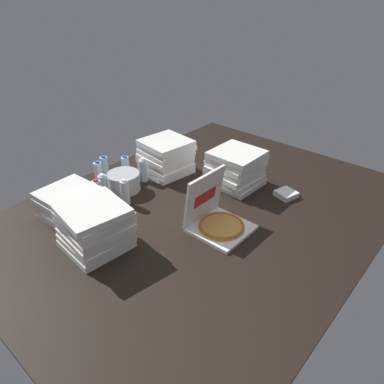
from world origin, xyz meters
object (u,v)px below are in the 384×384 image
water_bottle_6 (103,187)px  napkin_pile (286,194)px  pizza_stack_left_near (71,204)px  ice_bucket (124,182)px  water_bottle_4 (105,168)px  pizza_stack_center_near (166,156)px  water_bottle_1 (125,192)px  water_bottle_3 (97,192)px  water_bottle_0 (99,173)px  water_bottle_5 (143,170)px  open_pizza_box (216,218)px  pizza_stack_left_mid (95,227)px  water_bottle_2 (126,168)px  pizza_stack_left_far (236,168)px

water_bottle_6 → napkin_pile: size_ratio=1.46×
pizza_stack_left_near → napkin_pile: size_ratio=2.84×
ice_bucket → water_bottle_4: 0.30m
pizza_stack_center_near → water_bottle_1: bearing=-166.4°
water_bottle_3 → napkin_pile: water_bottle_3 is taller
water_bottle_0 → water_bottle_5: (0.30, -0.25, 0.00)m
pizza_stack_center_near → ice_bucket: bearing=175.7°
ice_bucket → open_pizza_box: bearing=-84.3°
open_pizza_box → water_bottle_1: 0.78m
water_bottle_0 → pizza_stack_left_mid: bearing=-126.9°
pizza_stack_left_near → water_bottle_5: 0.75m
water_bottle_2 → open_pizza_box: bearing=-92.9°
pizza_stack_left_far → water_bottle_5: 0.82m
pizza_stack_left_near → water_bottle_6: 0.33m
pizza_stack_center_near → pizza_stack_left_near: bearing=179.2°
open_pizza_box → water_bottle_4: (-0.07, 1.23, 0.03)m
pizza_stack_left_mid → napkin_pile: pizza_stack_left_mid is taller
water_bottle_2 → water_bottle_4: size_ratio=1.00×
pizza_stack_left_far → pizza_stack_left_near: bearing=152.7°
napkin_pile → water_bottle_4: bearing=119.9°
water_bottle_3 → water_bottle_6: bearing=24.0°
water_bottle_0 → water_bottle_5: size_ratio=1.00×
water_bottle_0 → water_bottle_6: (-0.12, -0.23, 0.00)m
open_pizza_box → water_bottle_6: (-0.29, 0.95, 0.03)m
water_bottle_1 → water_bottle_5: (0.35, 0.18, 0.00)m
open_pizza_box → water_bottle_0: size_ratio=1.85×
open_pizza_box → napkin_pile: open_pizza_box is taller
open_pizza_box → water_bottle_6: size_ratio=1.85×
napkin_pile → water_bottle_1: bearing=136.2°
pizza_stack_center_near → water_bottle_5: 0.27m
pizza_stack_left_near → water_bottle_1: pizza_stack_left_near is taller
water_bottle_0 → water_bottle_2: same height
pizza_stack_left_far → water_bottle_3: pizza_stack_left_far is taller
ice_bucket → water_bottle_6: water_bottle_6 is taller
ice_bucket → water_bottle_5: bearing=-1.1°
pizza_stack_center_near → napkin_pile: size_ratio=2.92×
pizza_stack_center_near → water_bottle_0: size_ratio=2.00×
water_bottle_4 → water_bottle_5: size_ratio=1.00×
open_pizza_box → water_bottle_5: bearing=82.3°
water_bottle_1 → water_bottle_2: size_ratio=1.00×
pizza_stack_left_far → open_pizza_box: bearing=-156.0°
pizza_stack_left_far → water_bottle_1: (-0.84, 0.48, -0.05)m
pizza_stack_left_mid → water_bottle_3: size_ratio=2.04×
open_pizza_box → pizza_stack_left_far: (0.62, 0.27, 0.08)m
water_bottle_5 → open_pizza_box: bearing=-97.7°
water_bottle_1 → water_bottle_4: same height
water_bottle_6 → pizza_stack_center_near: bearing=-4.7°
ice_bucket → pizza_stack_left_mid: bearing=-143.0°
pizza_stack_left_far → water_bottle_3: (-0.99, 0.64, -0.05)m
water_bottle_3 → pizza_stack_left_near: bearing=-178.9°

